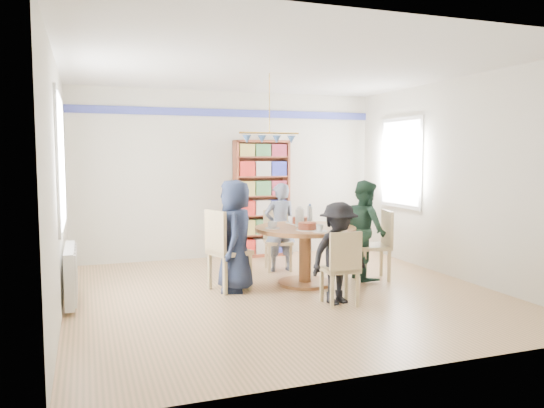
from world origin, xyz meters
name	(u,v)px	position (x,y,z in m)	size (l,w,h in m)	color
ground	(283,293)	(0.00, 0.00, 0.00)	(5.00, 5.00, 0.00)	tan
room_shell	(242,157)	(-0.26, 0.87, 1.65)	(5.00, 5.00, 5.00)	white
radiator	(71,274)	(-2.42, 0.30, 0.35)	(0.12, 1.00, 0.60)	silver
dining_table	(305,242)	(0.42, 0.30, 0.56)	(1.30, 1.30, 0.75)	brown
chair_left	(224,247)	(-0.65, 0.33, 0.55)	(0.56, 0.56, 1.00)	tan
chair_right	(379,241)	(1.47, 0.24, 0.51)	(0.50, 0.50, 0.93)	tan
chair_far	(277,237)	(0.40, 1.30, 0.48)	(0.44, 0.44, 0.86)	tan
chair_near	(342,265)	(0.41, -0.75, 0.46)	(0.39, 0.39, 0.84)	tan
person_left	(235,236)	(-0.52, 0.29, 0.69)	(0.67, 0.44, 1.37)	#1A2239
person_right	(365,230)	(1.30, 0.33, 0.67)	(0.65, 0.51, 1.34)	#1C3829
person_far	(280,227)	(0.39, 1.17, 0.64)	(0.46, 0.30, 1.27)	gray
person_near	(338,253)	(0.42, -0.64, 0.57)	(0.74, 0.43, 1.15)	black
bookshelf	(262,200)	(0.50, 2.34, 0.94)	(0.91, 0.27, 1.91)	brown
tableware	(303,222)	(0.39, 0.33, 0.81)	(1.08, 1.08, 0.28)	white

